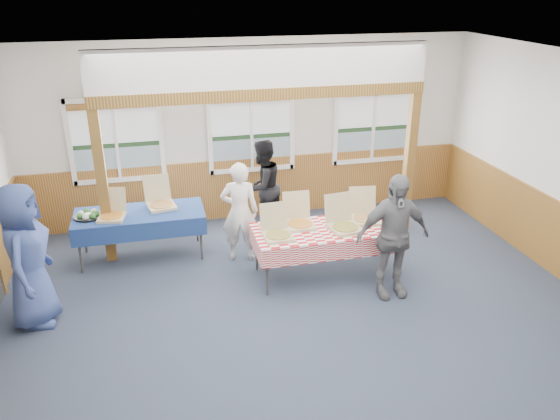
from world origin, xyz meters
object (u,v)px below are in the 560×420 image
(man_blue, at_px, (26,256))
(woman_white, at_px, (240,212))
(person_grey, at_px, (393,236))
(table_left, at_px, (139,216))
(table_right, at_px, (326,232))
(woman_black, at_px, (262,186))

(man_blue, bearing_deg, woman_white, -63.50)
(person_grey, bearing_deg, table_left, 150.03)
(woman_white, distance_m, man_blue, 3.04)
(person_grey, bearing_deg, woman_white, 140.82)
(table_right, xyz_separation_m, woman_black, (-0.57, 1.75, 0.11))
(table_left, xyz_separation_m, woman_black, (2.06, 0.52, 0.11))
(table_left, height_order, person_grey, person_grey)
(man_blue, bearing_deg, table_left, -35.74)
(woman_black, bearing_deg, person_grey, 82.89)
(table_right, distance_m, person_grey, 1.02)
(table_left, bearing_deg, man_blue, -133.61)
(man_blue, bearing_deg, person_grey, -89.56)
(table_left, height_order, woman_black, woman_black)
(table_left, bearing_deg, table_right, -27.21)
(woman_white, distance_m, woman_black, 1.10)
(table_left, height_order, man_blue, man_blue)
(woman_white, height_order, woman_black, woman_black)
(woman_black, xyz_separation_m, man_blue, (-3.40, -2.03, 0.13))
(table_right, xyz_separation_m, person_grey, (0.71, -0.72, 0.18))
(table_left, distance_m, woman_black, 2.13)
(table_left, distance_m, person_grey, 3.88)
(table_right, relative_size, woman_white, 1.41)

